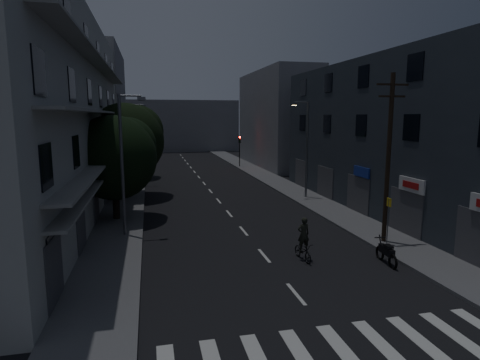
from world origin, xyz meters
name	(u,v)px	position (x,y,z in m)	size (l,w,h in m)	color
ground	(210,190)	(0.00, 25.00, 0.00)	(160.00, 160.00, 0.00)	black
sidewalk_left	(128,193)	(-7.50, 25.00, 0.07)	(3.00, 90.00, 0.15)	#565659
sidewalk_right	(285,186)	(7.50, 25.00, 0.07)	(3.00, 90.00, 0.15)	#565659
crosswalk	(344,351)	(0.00, -2.00, 0.00)	(10.90, 3.00, 0.01)	beige
lane_markings	(201,180)	(0.00, 31.25, 0.01)	(0.15, 60.50, 0.01)	beige
building_left	(51,115)	(-11.98, 18.00, 6.99)	(7.00, 36.00, 14.00)	#A4A49F
building_right	(395,136)	(11.99, 14.00, 5.50)	(6.19, 28.00, 11.00)	#282F36
building_far_left	(100,108)	(-12.00, 48.00, 8.00)	(6.00, 20.00, 16.00)	slate
building_far_right	(276,119)	(12.00, 42.00, 6.50)	(6.00, 20.00, 13.00)	slate
building_far_end	(176,126)	(0.00, 70.00, 5.00)	(24.00, 8.00, 10.00)	slate
tree_near	(115,154)	(-7.68, 15.36, 4.45)	(5.58, 5.58, 6.88)	black
tree_mid	(126,138)	(-7.31, 23.13, 5.09)	(6.43, 6.43, 7.91)	black
tree_far	(128,137)	(-7.72, 34.26, 4.68)	(5.85, 5.85, 7.23)	black
traffic_signal_far_right	(240,145)	(6.54, 41.09, 3.10)	(0.28, 0.37, 4.10)	black
traffic_signal_far_left	(139,147)	(-6.75, 39.17, 3.10)	(0.28, 0.37, 4.10)	black
street_lamp_left_near	(124,158)	(-6.86, 11.31, 4.60)	(1.51, 0.25, 8.00)	slate
street_lamp_right	(306,144)	(7.29, 19.36, 4.60)	(1.51, 0.25, 8.00)	#595D61
street_lamp_left_far	(134,140)	(-6.95, 29.20, 4.60)	(1.51, 0.25, 8.00)	#55565D
utility_pole	(388,155)	(6.95, 6.92, 4.87)	(1.80, 0.24, 9.00)	black
bus_stop_sign	(388,213)	(6.77, 6.34, 1.89)	(0.06, 0.35, 2.52)	#595B60
motorcycle	(386,253)	(5.35, 4.18, 0.50)	(0.57, 1.97, 1.26)	black
cyclist	(303,246)	(1.68, 5.52, 0.72)	(0.74, 1.73, 2.14)	black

